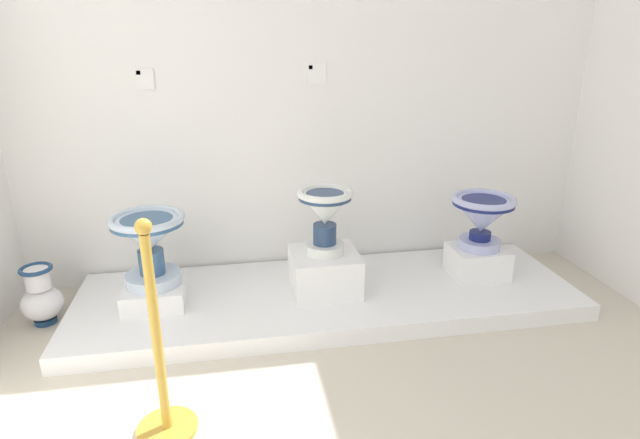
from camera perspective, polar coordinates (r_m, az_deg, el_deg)
wall_back at (r=3.38m, az=-0.75°, el=17.45°), size 3.96×0.06×2.90m
display_platform at (r=3.23m, az=0.91°, el=-8.48°), size 3.02×0.96×0.10m
plinth_block_pale_glazed at (r=3.19m, az=-17.70°, el=-7.66°), size 0.34×0.37×0.12m
antique_toilet_pale_glazed at (r=3.06m, az=-18.35°, el=-1.95°), size 0.41×0.41×0.42m
plinth_block_slender_white at (r=3.15m, az=0.51°, el=-5.74°), size 0.40×0.39×0.24m
antique_toilet_slender_white at (r=3.01m, az=0.54°, el=0.90°), size 0.33×0.33×0.39m
plinth_block_rightmost at (r=3.50m, az=16.92°, el=-4.44°), size 0.34×0.30×0.19m
antique_toilet_rightmost at (r=3.39m, az=17.44°, el=0.49°), size 0.39×0.39×0.34m
info_placard_first at (r=3.34m, az=-18.76°, el=14.48°), size 0.10×0.01×0.12m
info_placard_second at (r=3.35m, az=-0.39°, el=15.80°), size 0.12×0.01×0.13m
decorative_vase_spare at (r=3.39m, az=-28.35°, el=-7.64°), size 0.23×0.23×0.35m
stanchion_post_near_left at (r=2.27m, az=-17.10°, el=-16.01°), size 0.25×0.25×0.95m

